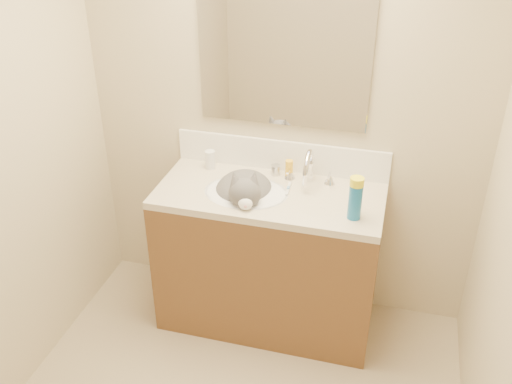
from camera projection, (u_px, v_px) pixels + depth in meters
The scene contains 16 objects.
room_shell at pixel (200, 170), 1.87m from camera, with size 2.24×2.54×2.52m.
vanity_cabinet at pixel (269, 261), 3.22m from camera, with size 1.20×0.55×0.82m, color brown.
counter_slab at pixel (269, 195), 3.01m from camera, with size 1.20×0.55×0.04m, color beige.
basin at pixel (246, 203), 3.04m from camera, with size 0.45×0.36×0.14m, color white.
faucet at pixel (309, 170), 3.03m from camera, with size 0.28×0.20×0.21m.
cat at pixel (244, 194), 3.03m from camera, with size 0.43×0.48×0.34m.
backsplash at pixel (281, 155), 3.17m from camera, with size 1.20×0.02×0.18m, color white.
mirror at pixel (284, 51), 2.88m from camera, with size 0.90×0.02×0.80m, color white.
pill_bottle at pixel (210, 160), 3.21m from camera, with size 0.06×0.06×0.10m, color silver.
pill_label at pixel (210, 161), 3.22m from camera, with size 0.06×0.06×0.04m, color orange.
silver_jar at pixel (276, 170), 3.15m from camera, with size 0.05×0.05×0.06m, color #B7B7BC.
amber_bottle at pixel (289, 169), 3.11m from camera, with size 0.04×0.04×0.10m, color yellow.
toothbrush at pixel (288, 189), 3.02m from camera, with size 0.01×0.13×0.01m, color silver.
toothbrush_head at pixel (288, 188), 3.02m from camera, with size 0.01×0.03×0.01m, color #5D93C7.
spray_can at pixel (355, 202), 2.74m from camera, with size 0.07×0.07×0.18m, color #1763A2.
spray_cap at pixel (357, 182), 2.68m from camera, with size 0.07×0.07×0.04m, color yellow.
Camera 1 is at (0.61, -1.55, 2.36)m, focal length 40.00 mm.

